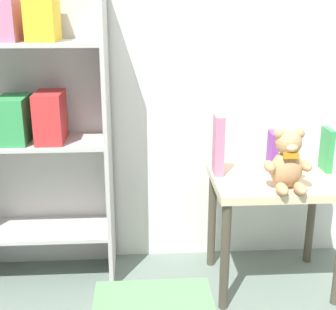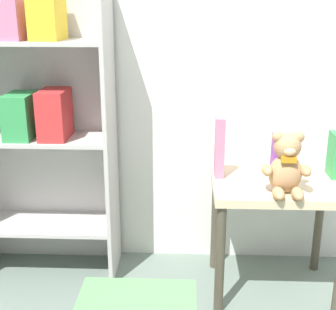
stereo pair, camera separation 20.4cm
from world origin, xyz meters
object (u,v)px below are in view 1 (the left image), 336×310
teddy_bear (288,162)px  book_standing_purple (272,152)px  book_standing_pink (218,145)px  book_standing_green (327,150)px  bookshelf_side (35,120)px  display_table (275,197)px

teddy_bear → book_standing_purple: 0.21m
book_standing_pink → book_standing_green: 0.50m
bookshelf_side → teddy_bear: 1.11m
book_standing_pink → bookshelf_side: bearing=174.3°
display_table → book_standing_pink: (-0.25, 0.07, 0.22)m
bookshelf_side → teddy_bear: bearing=-15.2°
teddy_bear → book_standing_green: (0.24, 0.20, -0.02)m
book_standing_purple → book_standing_pink: bearing=-175.1°
bookshelf_side → book_standing_green: size_ratio=6.80×
display_table → teddy_bear: size_ratio=2.18×
bookshelf_side → book_standing_pink: bookshelf_side is taller
display_table → teddy_bear: bearing=-87.9°
bookshelf_side → book_standing_green: bookshelf_side is taller
bookshelf_side → teddy_bear: (1.06, -0.29, -0.12)m
book_standing_purple → book_standing_green: book_standing_green is taller
bookshelf_side → book_standing_pink: 0.82m
teddy_bear → book_standing_pink: 0.32m
display_table → book_standing_purple: book_standing_purple is taller
display_table → teddy_bear: (0.00, -0.12, 0.21)m
display_table → book_standing_pink: size_ratio=2.09×
book_standing_purple → book_standing_green: (0.25, -0.00, 0.01)m
teddy_bear → book_standing_pink: book_standing_pink is taller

